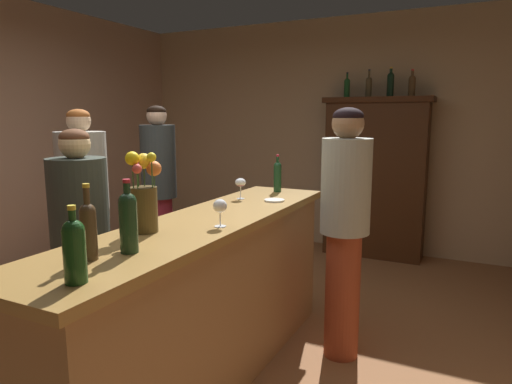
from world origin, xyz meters
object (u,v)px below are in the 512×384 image
bar_counter (206,302)px  display_bottle_left (347,87)px  wine_bottle_syrah (74,248)px  display_bottle_center (390,83)px  flower_arrangement (144,196)px  display_bottle_midleft (369,86)px  wine_bottle_pinot (88,228)px  bartender (345,222)px  wine_glass_mid (220,207)px  wine_bottle_rose (128,219)px  cheese_plate (274,200)px  wine_bottle_merlot (278,175)px  patron_tall (84,210)px  display_cabinet (375,175)px  display_bottle_midright (412,85)px  patron_near_entrance (159,189)px  wine_glass_front (241,183)px  patron_redhead (81,239)px

bar_counter → display_bottle_left: size_ratio=9.00×
wine_bottle_syrah → display_bottle_center: (0.34, 4.04, 0.81)m
flower_arrangement → display_bottle_midleft: bearing=83.9°
wine_bottle_pinot → bartender: bartender is taller
wine_glass_mid → wine_bottle_pinot: bearing=-105.0°
wine_bottle_rose → cheese_plate: bearing=86.8°
wine_bottle_merlot → patron_tall: bearing=-146.7°
display_cabinet → display_bottle_midright: 1.04m
wine_bottle_syrah → patron_tall: size_ratio=0.17×
patron_tall → wine_bottle_pinot: bearing=-49.0°
wine_bottle_rose → patron_near_entrance: patron_near_entrance is taller
wine_glass_front → cheese_plate: size_ratio=1.06×
display_bottle_left → display_bottle_midright: 0.70m
patron_near_entrance → display_bottle_midleft: bearing=101.0°
bar_counter → display_bottle_left: (-0.00, 3.00, 1.41)m
display_cabinet → wine_bottle_rose: size_ratio=5.59×
cheese_plate → patron_tall: patron_tall is taller
display_bottle_left → patron_tall: 3.16m
flower_arrangement → cheese_plate: 1.11m
display_bottle_midright → patron_tall: (-1.93, -2.73, -1.02)m
display_bottle_midright → display_bottle_midleft: bearing=-180.0°
display_bottle_left → display_bottle_center: size_ratio=0.89×
wine_glass_front → wine_bottle_rose: bearing=-82.6°
flower_arrangement → wine_bottle_syrah: bearing=-69.5°
wine_glass_front → display_bottle_midleft: bearing=81.1°
wine_bottle_pinot → wine_glass_front: 1.50m
flower_arrangement → patron_redhead: patron_redhead is taller
wine_glass_front → display_cabinet: bearing=78.5°
display_cabinet → display_bottle_midright: size_ratio=6.35×
display_bottle_midright → display_cabinet: bearing=-180.0°
wine_bottle_pinot → wine_bottle_merlot: wine_bottle_pinot is taller
display_bottle_center → patron_near_entrance: size_ratio=0.19×
display_bottle_midright → display_bottle_left: bearing=-180.0°
wine_bottle_merlot → patron_redhead: (-0.82, -1.22, -0.31)m
wine_bottle_syrah → patron_redhead: size_ratio=0.18×
wine_glass_mid → wine_bottle_syrah: bearing=-92.2°
wine_glass_mid → bartender: bartender is taller
display_bottle_center → patron_redhead: 3.58m
display_cabinet → wine_glass_mid: (-0.18, -3.10, 0.18)m
display_cabinet → wine_bottle_rose: (-0.30, -3.68, 0.22)m
display_bottle_midleft → display_bottle_midright: 0.45m
display_bottle_midleft → patron_redhead: size_ratio=0.20×
display_cabinet → display_bottle_midright: (0.34, 0.00, 0.99)m
wine_glass_mid → patron_redhead: size_ratio=0.10×
wine_bottle_pinot → wine_bottle_merlot: 1.90m
display_bottle_left → patron_near_entrance: 2.43m
display_cabinet → patron_near_entrance: display_cabinet is taller
wine_bottle_merlot → cheese_plate: size_ratio=2.07×
wine_bottle_pinot → display_bottle_center: size_ratio=1.01×
wine_bottle_pinot → flower_arrangement: bearing=101.7°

